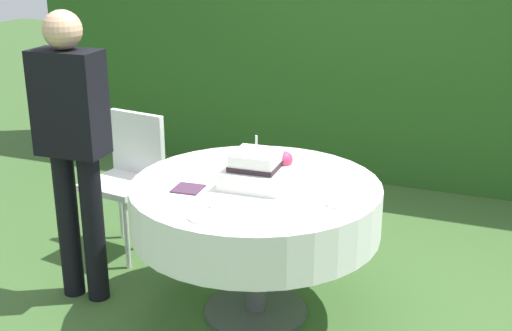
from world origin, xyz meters
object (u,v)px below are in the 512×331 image
(cake_table, at_px, (256,207))
(serving_plate_left, at_px, (340,203))
(serving_plate_right, at_px, (204,217))
(serving_plate_far, at_px, (220,206))
(standing_person, at_px, (73,139))
(wedding_cake, at_px, (258,170))
(serving_plate_near, at_px, (314,157))
(napkin_stack, at_px, (188,189))
(garden_chair, at_px, (129,170))

(cake_table, relative_size, serving_plate_left, 9.32)
(serving_plate_right, bearing_deg, serving_plate_far, 84.71)
(serving_plate_right, xyz_separation_m, standing_person, (-0.91, 0.30, 0.17))
(cake_table, distance_m, wedding_cake, 0.21)
(serving_plate_near, height_order, serving_plate_far, same)
(wedding_cake, bearing_deg, cake_table, 153.45)
(wedding_cake, xyz_separation_m, napkin_stack, (-0.29, -0.20, -0.07))
(serving_plate_left, height_order, serving_plate_right, same)
(wedding_cake, bearing_deg, napkin_stack, -146.46)
(serving_plate_near, bearing_deg, serving_plate_right, -101.78)
(napkin_stack, bearing_deg, serving_plate_right, -51.52)
(serving_plate_left, bearing_deg, napkin_stack, -173.01)
(garden_chair, distance_m, standing_person, 0.74)
(serving_plate_near, bearing_deg, serving_plate_far, -102.87)
(garden_chair, bearing_deg, serving_plate_right, -43.35)
(cake_table, height_order, napkin_stack, napkin_stack)
(napkin_stack, bearing_deg, wedding_cake, 33.54)
(standing_person, bearing_deg, wedding_cake, 10.51)
(wedding_cake, height_order, serving_plate_near, wedding_cake)
(serving_plate_left, xyz_separation_m, serving_plate_right, (-0.52, -0.38, 0.00))
(serving_plate_near, height_order, napkin_stack, serving_plate_near)
(serving_plate_right, distance_m, garden_chair, 1.38)
(serving_plate_right, bearing_deg, cake_table, 83.83)
(wedding_cake, distance_m, standing_person, 1.00)
(garden_chair, bearing_deg, serving_plate_left, -20.07)
(cake_table, distance_m, serving_plate_near, 0.54)
(serving_plate_right, xyz_separation_m, garden_chair, (-0.99, 0.93, -0.22))
(cake_table, distance_m, serving_plate_far, 0.37)
(serving_plate_far, distance_m, serving_plate_right, 0.15)
(serving_plate_near, distance_m, standing_person, 1.32)
(serving_plate_far, bearing_deg, serving_plate_right, -95.29)
(serving_plate_near, bearing_deg, garden_chair, -177.21)
(wedding_cake, height_order, serving_plate_right, wedding_cake)
(napkin_stack, height_order, garden_chair, garden_chair)
(cake_table, relative_size, wedding_cake, 3.93)
(cake_table, bearing_deg, standing_person, -168.99)
(wedding_cake, xyz_separation_m, serving_plate_far, (-0.05, -0.34, -0.07))
(cake_table, relative_size, standing_person, 0.80)
(cake_table, distance_m, garden_chair, 1.13)
(serving_plate_far, bearing_deg, serving_plate_left, 24.79)
(serving_plate_far, bearing_deg, garden_chair, 141.81)
(garden_chair, bearing_deg, serving_plate_near, 2.79)
(serving_plate_right, bearing_deg, serving_plate_near, 78.22)
(cake_table, relative_size, garden_chair, 1.45)
(garden_chair, relative_size, standing_person, 0.56)
(serving_plate_right, height_order, standing_person, standing_person)
(serving_plate_right, distance_m, standing_person, 0.98)
(wedding_cake, distance_m, serving_plate_far, 0.35)
(serving_plate_far, bearing_deg, serving_plate_near, 77.13)
(serving_plate_near, xyz_separation_m, standing_person, (-1.12, -0.69, 0.17))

